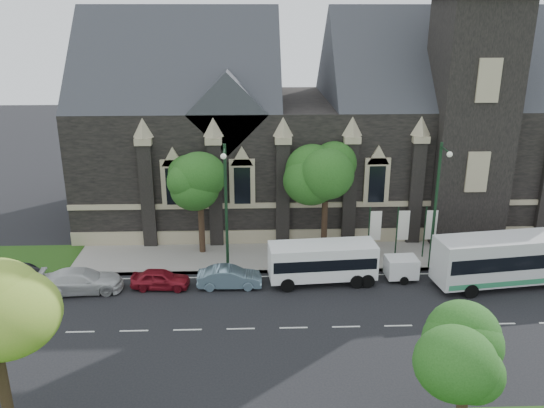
{
  "coord_description": "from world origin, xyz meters",
  "views": [
    {
      "loc": [
        -2.21,
        -27.47,
        17.07
      ],
      "look_at": [
        -1.01,
        6.0,
        5.37
      ],
      "focal_mm": 36.81,
      "sensor_mm": 36.0,
      "label": 1
    }
  ],
  "objects_px": {
    "banner_flag_left": "(373,229)",
    "car_far_red": "(161,279)",
    "sedan": "(230,277)",
    "tree_walk_right": "(328,176)",
    "tree_walk_left": "(203,178)",
    "banner_flag_center": "(401,228)",
    "box_trailer": "(401,267)",
    "street_lamp_mid": "(226,203)",
    "tree_park_east": "(472,351)",
    "shuttle_bus": "(323,260)",
    "banner_flag_right": "(429,228)",
    "tour_coach": "(523,258)",
    "street_lamp_near": "(437,200)",
    "car_far_white": "(81,281)"
  },
  "relations": [
    {
      "from": "tree_walk_right",
      "to": "car_far_red",
      "type": "relative_size",
      "value": 2.08
    },
    {
      "from": "car_far_red",
      "to": "tree_park_east",
      "type": "bearing_deg",
      "value": -131.4
    },
    {
      "from": "tree_walk_right",
      "to": "car_far_white",
      "type": "distance_m",
      "value": 18.17
    },
    {
      "from": "banner_flag_right",
      "to": "sedan",
      "type": "bearing_deg",
      "value": -164.53
    },
    {
      "from": "tree_walk_right",
      "to": "banner_flag_right",
      "type": "height_order",
      "value": "tree_walk_right"
    },
    {
      "from": "banner_flag_center",
      "to": "sedan",
      "type": "bearing_deg",
      "value": -162.12
    },
    {
      "from": "tree_walk_right",
      "to": "banner_flag_center",
      "type": "distance_m",
      "value": 6.36
    },
    {
      "from": "tree_walk_right",
      "to": "shuttle_bus",
      "type": "xyz_separation_m",
      "value": [
        -0.91,
        -5.12,
        -4.25
      ]
    },
    {
      "from": "street_lamp_mid",
      "to": "car_far_red",
      "type": "relative_size",
      "value": 2.4
    },
    {
      "from": "banner_flag_right",
      "to": "banner_flag_left",
      "type": "bearing_deg",
      "value": 180.0
    },
    {
      "from": "car_far_red",
      "to": "tree_walk_left",
      "type": "bearing_deg",
      "value": -20.14
    },
    {
      "from": "banner_flag_left",
      "to": "sedan",
      "type": "xyz_separation_m",
      "value": [
        -10.08,
        -3.9,
        -1.7
      ]
    },
    {
      "from": "street_lamp_mid",
      "to": "car_far_red",
      "type": "height_order",
      "value": "street_lamp_mid"
    },
    {
      "from": "banner_flag_left",
      "to": "car_far_white",
      "type": "distance_m",
      "value": 20.01
    },
    {
      "from": "tree_walk_right",
      "to": "box_trailer",
      "type": "height_order",
      "value": "tree_walk_right"
    },
    {
      "from": "tree_park_east",
      "to": "banner_flag_left",
      "type": "height_order",
      "value": "tree_park_east"
    },
    {
      "from": "tree_walk_left",
      "to": "tour_coach",
      "type": "relative_size",
      "value": 0.64
    },
    {
      "from": "tree_walk_left",
      "to": "tree_walk_right",
      "type": "bearing_deg",
      "value": 0.06
    },
    {
      "from": "banner_flag_right",
      "to": "tour_coach",
      "type": "height_order",
      "value": "banner_flag_right"
    },
    {
      "from": "banner_flag_left",
      "to": "street_lamp_mid",
      "type": "bearing_deg",
      "value": -169.5
    },
    {
      "from": "street_lamp_mid",
      "to": "car_far_white",
      "type": "relative_size",
      "value": 1.74
    },
    {
      "from": "tree_park_east",
      "to": "tree_walk_left",
      "type": "height_order",
      "value": "tree_walk_left"
    },
    {
      "from": "tree_park_east",
      "to": "shuttle_bus",
      "type": "relative_size",
      "value": 0.88
    },
    {
      "from": "banner_flag_left",
      "to": "car_far_red",
      "type": "distance_m",
      "value": 15.15
    },
    {
      "from": "tree_walk_right",
      "to": "banner_flag_center",
      "type": "height_order",
      "value": "tree_walk_right"
    },
    {
      "from": "sedan",
      "to": "tree_park_east",
      "type": "bearing_deg",
      "value": -145.08
    },
    {
      "from": "street_lamp_near",
      "to": "banner_flag_right",
      "type": "xyz_separation_m",
      "value": [
        0.29,
        1.91,
        -2.73
      ]
    },
    {
      "from": "banner_flag_center",
      "to": "box_trailer",
      "type": "distance_m",
      "value": 3.63
    },
    {
      "from": "sedan",
      "to": "car_far_white",
      "type": "bearing_deg",
      "value": 91.87
    },
    {
      "from": "tree_walk_right",
      "to": "shuttle_bus",
      "type": "relative_size",
      "value": 1.09
    },
    {
      "from": "tree_walk_left",
      "to": "banner_flag_center",
      "type": "xyz_separation_m",
      "value": [
        14.08,
        -1.7,
        -3.35
      ]
    },
    {
      "from": "street_lamp_mid",
      "to": "banner_flag_center",
      "type": "distance_m",
      "value": 12.73
    },
    {
      "from": "street_lamp_mid",
      "to": "box_trailer",
      "type": "relative_size",
      "value": 3.02
    },
    {
      "from": "tree_walk_right",
      "to": "banner_flag_left",
      "type": "relative_size",
      "value": 1.95
    },
    {
      "from": "street_lamp_near",
      "to": "street_lamp_mid",
      "type": "xyz_separation_m",
      "value": [
        -14.0,
        0.0,
        0.0
      ]
    },
    {
      "from": "tree_park_east",
      "to": "banner_flag_center",
      "type": "xyz_separation_m",
      "value": [
        2.11,
        18.32,
        -2.24
      ]
    },
    {
      "from": "tree_walk_right",
      "to": "street_lamp_mid",
      "type": "bearing_deg",
      "value": -153.35
    },
    {
      "from": "street_lamp_near",
      "to": "car_far_white",
      "type": "relative_size",
      "value": 1.74
    },
    {
      "from": "tree_walk_left",
      "to": "banner_flag_center",
      "type": "distance_m",
      "value": 14.58
    },
    {
      "from": "tree_walk_right",
      "to": "tree_walk_left",
      "type": "distance_m",
      "value": 9.01
    },
    {
      "from": "street_lamp_near",
      "to": "banner_flag_right",
      "type": "bearing_deg",
      "value": 81.44
    },
    {
      "from": "tour_coach",
      "to": "car_far_white",
      "type": "bearing_deg",
      "value": 172.54
    },
    {
      "from": "sedan",
      "to": "banner_flag_left",
      "type": "bearing_deg",
      "value": -68.6
    },
    {
      "from": "tree_walk_left",
      "to": "car_far_white",
      "type": "xyz_separation_m",
      "value": [
        -7.42,
        -5.86,
        -4.98
      ]
    },
    {
      "from": "street_lamp_mid",
      "to": "shuttle_bus",
      "type": "distance_m",
      "value": 7.38
    },
    {
      "from": "tree_walk_left",
      "to": "sedan",
      "type": "distance_m",
      "value": 7.8
    },
    {
      "from": "box_trailer",
      "to": "car_far_white",
      "type": "distance_m",
      "value": 20.83
    },
    {
      "from": "banner_flag_center",
      "to": "car_far_red",
      "type": "distance_m",
      "value": 17.08
    },
    {
      "from": "street_lamp_near",
      "to": "sedan",
      "type": "xyz_separation_m",
      "value": [
        -13.8,
        -1.99,
        -4.43
      ]
    },
    {
      "from": "shuttle_bus",
      "to": "box_trailer",
      "type": "bearing_deg",
      "value": -2.48
    }
  ]
}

